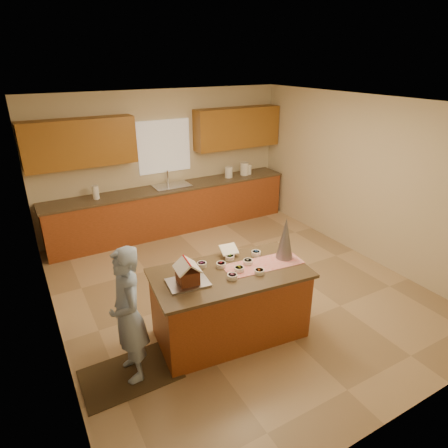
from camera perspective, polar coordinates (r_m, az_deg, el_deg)
The scene contains 28 objects.
floor at distance 5.96m, azimuth 1.81°, elevation -9.34°, with size 5.50×5.50×0.00m, color tan.
ceiling at distance 5.03m, azimuth 2.21°, elevation 17.45°, with size 5.50×5.50×0.00m, color silver.
wall_back at distance 7.72m, azimuth -8.81°, elevation 9.14°, with size 5.50×5.50×0.00m, color beige.
wall_front at distance 3.56m, azimuth 26.10°, elevation -11.06°, with size 5.50×5.50×0.00m, color beige.
wall_left at distance 4.66m, azimuth -25.33°, elevation -2.69°, with size 5.50×5.50×0.00m, color beige.
wall_right at distance 6.92m, azimuth 20.08°, elevation 6.31°, with size 5.50×5.50×0.00m, color beige.
stone_accent at distance 3.99m, azimuth -23.60°, elevation -8.42°, with size 2.50×2.50×0.00m, color gray.
window_curtain at distance 7.62m, azimuth -8.87°, elevation 11.27°, with size 1.05×0.03×1.00m, color white.
back_counter_base at distance 7.73m, azimuth -7.59°, elevation 2.13°, with size 4.80×0.60×0.88m, color #94421E.
back_counter_top at distance 7.57m, azimuth -7.77°, elevation 5.37°, with size 4.85×0.63×0.04m, color brown.
upper_cabinet_left at distance 7.04m, azimuth -20.57°, elevation 11.17°, with size 1.85×0.35×0.80m, color #9B6521.
upper_cabinet_right at distance 8.12m, azimuth 1.97°, elevation 14.06°, with size 1.85×0.35×0.80m, color #9B6521.
sink at distance 7.58m, azimuth -7.77°, elevation 5.30°, with size 0.70×0.45×0.12m, color silver.
faucet at distance 7.69m, azimuth -8.35°, elevation 6.86°, with size 0.03×0.03×0.28m, color silver.
island_base at distance 4.82m, azimuth 0.89°, elevation -11.92°, with size 1.77×0.88×0.87m, color #94421E.
island_top at distance 4.58m, azimuth 0.93°, elevation -7.30°, with size 1.85×0.96×0.04m, color brown.
table_runner at distance 4.74m, azimuth 5.84°, elevation -5.94°, with size 0.98×0.35×0.01m, color red.
baking_tray at distance 4.36m, azimuth -5.37°, elevation -8.66°, with size 0.45×0.33×0.02m, color silver.
cookbook at distance 4.88m, azimuth 0.72°, elevation -3.79°, with size 0.22×0.02×0.18m, color white.
tinsel_tree at distance 4.81m, azimuth 9.08°, elevation -2.10°, with size 0.22×0.22×0.54m, color #A6A4AF.
rug at distance 4.69m, azimuth -13.68°, elevation -20.79°, with size 1.04×0.68×0.01m, color black.
boy at distance 4.20m, azimuth -14.04°, elevation -12.99°, with size 0.56×0.37×1.53m, color #94AED3.
canister_a at distance 8.07m, azimuth 0.70°, elevation 7.70°, with size 0.16×0.16×0.22m, color white.
canister_b at distance 8.26m, azimuth 3.04°, elevation 8.18°, with size 0.18×0.18×0.26m, color white.
canister_c at distance 8.32m, azimuth 3.61°, elevation 8.06°, with size 0.14×0.14×0.20m, color white.
paper_towel at distance 7.16m, azimuth -18.48°, elevation 4.47°, with size 0.11×0.11×0.24m, color white.
gingerbread_house at distance 4.30m, azimuth -5.43°, elevation -7.35°, with size 0.30×0.30×0.28m.
candy_bowls at distance 4.66m, azimuth 1.79°, elevation -6.05°, with size 0.85×0.60×0.05m.
Camera 1 is at (-2.62, -4.26, 3.23)m, focal length 30.85 mm.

